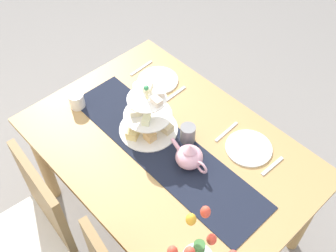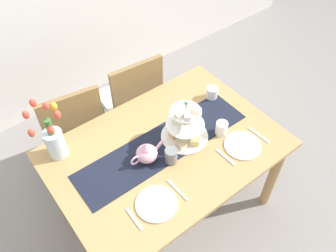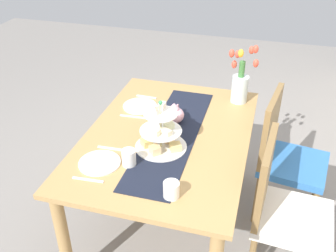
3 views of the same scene
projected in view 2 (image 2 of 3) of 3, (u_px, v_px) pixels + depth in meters
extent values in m
plane|color=gray|center=(167.00, 207.00, 2.69)|extent=(8.00, 8.00, 0.00)
cube|color=tan|center=(166.00, 149.00, 2.16)|extent=(1.41, 0.98, 0.03)
cylinder|color=tan|center=(273.00, 175.00, 2.47)|extent=(0.07, 0.07, 0.70)
cylinder|color=tan|center=(56.00, 188.00, 2.39)|extent=(0.07, 0.07, 0.70)
cylinder|color=tan|center=(196.00, 109.00, 2.91)|extent=(0.07, 0.07, 0.70)
cylinder|color=olive|center=(91.00, 124.00, 3.00)|extent=(0.04, 0.04, 0.41)
cylinder|color=olive|center=(50.00, 139.00, 2.88)|extent=(0.04, 0.04, 0.41)
cylinder|color=olive|center=(107.00, 153.00, 2.78)|extent=(0.04, 0.04, 0.41)
cylinder|color=olive|center=(63.00, 171.00, 2.67)|extent=(0.04, 0.04, 0.41)
cube|color=#3370B7|center=(72.00, 127.00, 2.66)|extent=(0.48, 0.48, 0.05)
cube|color=olive|center=(73.00, 121.00, 2.36)|extent=(0.42, 0.10, 0.45)
cylinder|color=olive|center=(138.00, 98.00, 3.21)|extent=(0.04, 0.04, 0.41)
cylinder|color=olive|center=(103.00, 114.00, 3.08)|extent=(0.04, 0.04, 0.41)
cylinder|color=olive|center=(159.00, 122.00, 3.01)|extent=(0.04, 0.04, 0.41)
cylinder|color=olive|center=(122.00, 140.00, 2.88)|extent=(0.04, 0.04, 0.41)
cube|color=silver|center=(128.00, 99.00, 2.87)|extent=(0.45, 0.45, 0.05)
cube|color=olive|center=(138.00, 89.00, 2.58)|extent=(0.42, 0.07, 0.45)
cube|color=black|center=(163.00, 145.00, 2.16)|extent=(1.16, 0.29, 0.00)
cylinder|color=beige|center=(185.00, 121.00, 2.10)|extent=(0.01, 0.01, 0.28)
cylinder|color=white|center=(184.00, 136.00, 2.20)|extent=(0.30, 0.30, 0.01)
cylinder|color=white|center=(185.00, 124.00, 2.12)|extent=(0.24, 0.24, 0.01)
cylinder|color=white|center=(186.00, 112.00, 2.04)|extent=(0.19, 0.19, 0.01)
cube|color=#EEC78F|center=(195.00, 129.00, 2.21)|extent=(0.08, 0.08, 0.05)
cube|color=#EFD583|center=(178.00, 124.00, 2.24)|extent=(0.08, 0.08, 0.04)
cube|color=#EBBB78|center=(174.00, 134.00, 2.18)|extent=(0.05, 0.05, 0.05)
cube|color=beige|center=(181.00, 145.00, 2.12)|extent=(0.06, 0.05, 0.04)
cube|color=#E0C975|center=(195.00, 140.00, 2.15)|extent=(0.08, 0.08, 0.04)
cube|color=beige|center=(193.00, 119.00, 2.12)|extent=(0.06, 0.05, 0.03)
cube|color=beige|center=(185.00, 115.00, 2.15)|extent=(0.06, 0.07, 0.03)
cube|color=beige|center=(177.00, 121.00, 2.11)|extent=(0.06, 0.07, 0.03)
cube|color=#F0DDC4|center=(180.00, 115.00, 2.00)|extent=(0.06, 0.04, 0.03)
cube|color=silver|center=(188.00, 116.00, 1.99)|extent=(0.06, 0.07, 0.03)
cube|color=beige|center=(196.00, 111.00, 2.02)|extent=(0.06, 0.07, 0.03)
sphere|color=#389356|center=(186.00, 103.00, 1.99)|extent=(0.02, 0.02, 0.02)
ellipsoid|color=#E5A8BC|center=(147.00, 154.00, 2.05)|extent=(0.13, 0.13, 0.10)
cone|color=#E5A8BC|center=(146.00, 146.00, 2.00)|extent=(0.06, 0.06, 0.04)
cylinder|color=#E5A8BC|center=(159.00, 145.00, 2.08)|extent=(0.07, 0.02, 0.06)
torus|color=#E5A8BC|center=(135.00, 160.00, 2.01)|extent=(0.07, 0.01, 0.07)
cylinder|color=silver|center=(56.00, 144.00, 2.05)|extent=(0.11, 0.11, 0.19)
cylinder|color=#3D7538|center=(49.00, 127.00, 1.94)|extent=(0.04, 0.04, 0.12)
ellipsoid|color=yellow|center=(54.00, 106.00, 1.85)|extent=(0.04, 0.04, 0.06)
ellipsoid|color=#EF4C38|center=(46.00, 106.00, 1.95)|extent=(0.04, 0.04, 0.06)
ellipsoid|color=#EF4C38|center=(33.00, 103.00, 1.86)|extent=(0.04, 0.04, 0.06)
ellipsoid|color=#EF4C38|center=(26.00, 115.00, 1.85)|extent=(0.04, 0.04, 0.06)
ellipsoid|color=#EF4C38|center=(31.00, 133.00, 1.82)|extent=(0.04, 0.04, 0.06)
ellipsoid|color=#EF4C38|center=(51.00, 130.00, 1.89)|extent=(0.04, 0.04, 0.06)
ellipsoid|color=#EF4C38|center=(58.00, 115.00, 1.83)|extent=(0.04, 0.04, 0.06)
cylinder|color=white|center=(212.00, 93.00, 2.42)|extent=(0.08, 0.08, 0.08)
cylinder|color=white|center=(156.00, 204.00, 1.88)|extent=(0.23, 0.23, 0.01)
cube|color=silver|center=(134.00, 219.00, 1.82)|extent=(0.02, 0.15, 0.01)
cube|color=silver|center=(177.00, 190.00, 1.94)|extent=(0.02, 0.17, 0.01)
cylinder|color=white|center=(243.00, 146.00, 2.15)|extent=(0.23, 0.23, 0.01)
cube|color=silver|center=(226.00, 157.00, 2.09)|extent=(0.02, 0.15, 0.01)
cube|color=silver|center=(259.00, 135.00, 2.21)|extent=(0.02, 0.17, 0.01)
cylinder|color=slate|center=(171.00, 155.00, 2.04)|extent=(0.08, 0.08, 0.09)
cylinder|color=white|center=(221.00, 128.00, 2.19)|extent=(0.08, 0.08, 0.09)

